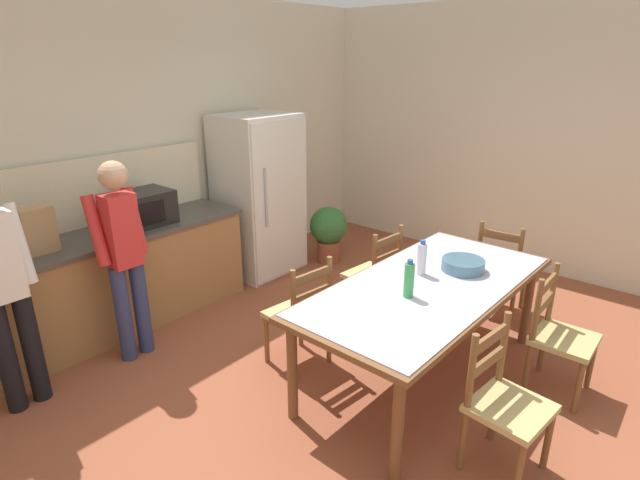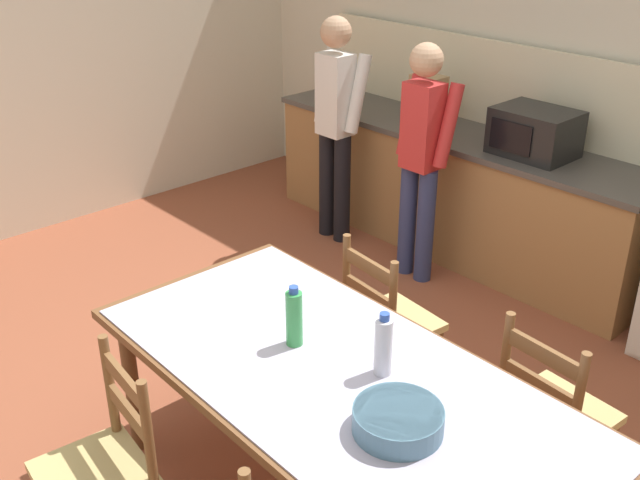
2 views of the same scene
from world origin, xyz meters
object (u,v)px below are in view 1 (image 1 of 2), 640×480
(chair_side_near_left, at_px, (504,403))
(refrigerator, at_px, (259,196))
(chair_side_far_right, at_px, (375,275))
(chair_head_end, at_px, (501,269))
(dining_table, at_px, (427,292))
(bottle_near_centre, at_px, (409,280))
(chair_side_near_right, at_px, (559,336))
(potted_plant, at_px, (328,230))
(person_at_counter, at_px, (123,252))
(serving_bowl, at_px, (463,264))
(person_at_sink, at_px, (2,282))
(bottle_off_centre, at_px, (422,259))
(chair_side_far_left, at_px, (301,314))
(microwave, at_px, (142,208))
(paper_bag, at_px, (37,230))

(chair_side_near_left, bearing_deg, refrigerator, 76.90)
(chair_side_far_right, bearing_deg, chair_head_end, 141.98)
(dining_table, relative_size, bottle_near_centre, 8.12)
(dining_table, distance_m, chair_side_near_left, 0.97)
(dining_table, relative_size, chair_head_end, 2.41)
(chair_head_end, bearing_deg, chair_side_near_right, 126.71)
(bottle_near_centre, distance_m, potted_plant, 2.61)
(dining_table, height_order, person_at_counter, person_at_counter)
(serving_bowl, bearing_deg, person_at_sink, 140.31)
(refrigerator, height_order, bottle_off_centre, refrigerator)
(refrigerator, height_order, chair_side_far_left, refrigerator)
(chair_side_far_left, bearing_deg, refrigerator, -117.95)
(bottle_near_centre, relative_size, person_at_counter, 0.17)
(chair_head_end, distance_m, person_at_counter, 3.31)
(dining_table, distance_m, bottle_near_centre, 0.34)
(microwave, bearing_deg, person_at_counter, -133.46)
(microwave, bearing_deg, chair_side_far_right, -52.94)
(chair_side_near_right, relative_size, person_at_sink, 0.55)
(dining_table, height_order, chair_head_end, chair_head_end)
(bottle_off_centre, relative_size, potted_plant, 0.40)
(refrigerator, relative_size, chair_side_near_left, 1.92)
(microwave, distance_m, paper_bag, 0.89)
(chair_head_end, bearing_deg, chair_side_near_left, 108.06)
(chair_head_end, xyz_separation_m, potted_plant, (-0.06, 2.03, -0.06))
(chair_side_near_left, height_order, chair_side_near_right, same)
(refrigerator, xyz_separation_m, chair_side_near_left, (-1.13, -3.23, -0.43))
(chair_side_far_left, relative_size, chair_side_far_right, 1.00)
(dining_table, bearing_deg, refrigerator, 75.41)
(chair_head_end, bearing_deg, person_at_counter, 49.18)
(paper_bag, height_order, person_at_sink, person_at_sink)
(bottle_near_centre, xyz_separation_m, person_at_counter, (-0.97, 1.93, 0.00))
(refrigerator, xyz_separation_m, person_at_counter, (-1.88, -0.50, 0.03))
(refrigerator, bearing_deg, paper_bag, 179.72)
(person_at_sink, relative_size, person_at_counter, 1.03)
(refrigerator, height_order, serving_bowl, refrigerator)
(chair_side_far_right, relative_size, person_at_sink, 0.55)
(serving_bowl, bearing_deg, chair_side_near_left, -141.13)
(paper_bag, distance_m, person_at_sink, 0.67)
(chair_side_near_right, height_order, chair_head_end, same)
(bottle_near_centre, height_order, chair_head_end, bottle_near_centre)
(potted_plant, bearing_deg, person_at_sink, -179.14)
(person_at_counter, bearing_deg, person_at_sink, 88.60)
(chair_side_near_right, relative_size, person_at_counter, 0.57)
(dining_table, bearing_deg, chair_side_near_left, -122.27)
(chair_side_near_left, bearing_deg, person_at_counter, 111.58)
(dining_table, xyz_separation_m, chair_side_near_right, (0.47, -0.81, -0.27))
(chair_head_end, relative_size, potted_plant, 1.36)
(paper_bag, distance_m, chair_side_far_right, 2.78)
(chair_side_far_left, height_order, potted_plant, chair_side_far_left)
(paper_bag, xyz_separation_m, person_at_sink, (-0.43, -0.49, -0.14))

